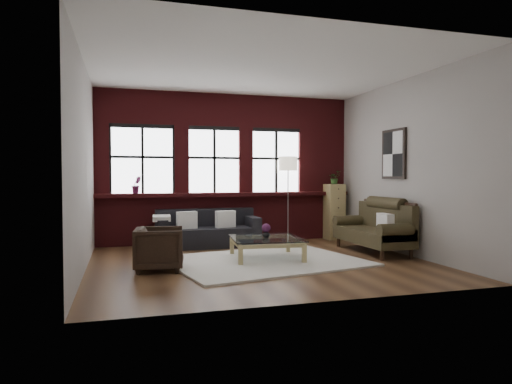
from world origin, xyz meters
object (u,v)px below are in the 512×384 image
object	(u,v)px
vintage_settee	(372,226)
vase	(266,234)
armchair	(159,249)
floor_lamp	(288,196)
drawer_chest	(334,212)
dark_sofa	(208,228)
coffee_table	(266,249)

from	to	relation	value
vintage_settee	vase	size ratio (longest dim) A/B	13.78
armchair	vase	xyz separation A→B (m)	(1.83, 0.39, 0.12)
armchair	vase	distance (m)	1.87
floor_lamp	vintage_settee	bearing A→B (deg)	-60.01
drawer_chest	floor_lamp	size ratio (longest dim) A/B	0.62
dark_sofa	floor_lamp	size ratio (longest dim) A/B	1.02
dark_sofa	coffee_table	distance (m)	1.86
vintage_settee	floor_lamp	world-z (taller)	floor_lamp
vase	drawer_chest	xyz separation A→B (m)	(2.25, 1.99, 0.18)
armchair	floor_lamp	xyz separation A→B (m)	(2.94, 2.33, 0.67)
dark_sofa	vintage_settee	world-z (taller)	vintage_settee
dark_sofa	floor_lamp	bearing A→B (deg)	7.08
vintage_settee	drawer_chest	xyz separation A→B (m)	(0.11, 1.83, 0.12)
vintage_settee	vase	bearing A→B (deg)	-175.69
coffee_table	floor_lamp	world-z (taller)	floor_lamp
vintage_settee	coffee_table	size ratio (longest dim) A/B	1.61
vintage_settee	drawer_chest	bearing A→B (deg)	86.50
dark_sofa	coffee_table	xyz separation A→B (m)	(0.70, -1.71, -0.19)
vase	armchair	bearing A→B (deg)	-168.02
vintage_settee	coffee_table	distance (m)	2.17
vintage_settee	coffee_table	world-z (taller)	vintage_settee
coffee_table	floor_lamp	distance (m)	2.38
dark_sofa	armchair	distance (m)	2.38
vintage_settee	dark_sofa	bearing A→B (deg)	151.34
coffee_table	drawer_chest	size ratio (longest dim) A/B	0.93
coffee_table	vase	bearing A→B (deg)	0.00
drawer_chest	vintage_settee	bearing A→B (deg)	-93.50
dark_sofa	vintage_settee	xyz separation A→B (m)	(2.84, -1.55, 0.13)
armchair	coffee_table	size ratio (longest dim) A/B	0.62
drawer_chest	floor_lamp	bearing A→B (deg)	-177.46
dark_sofa	floor_lamp	world-z (taller)	floor_lamp
coffee_table	floor_lamp	bearing A→B (deg)	60.14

